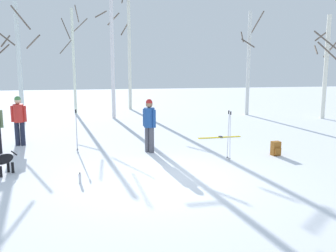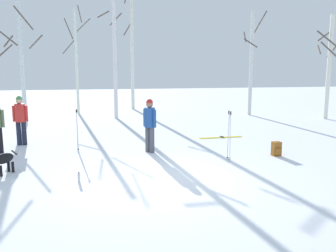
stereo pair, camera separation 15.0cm
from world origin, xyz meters
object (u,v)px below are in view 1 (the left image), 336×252
at_px(backpack_1, 276,149).
at_px(birch_tree_0, 18,61).
at_px(ski_pair_lying_0, 220,137).
at_px(ski_poles_0, 77,129).
at_px(birch_tree_4, 249,62).
at_px(birch_tree_3, 129,47).
at_px(birch_tree_2, 112,51).
at_px(birch_tree_5, 326,65).
at_px(person_0, 149,122).
at_px(ski_poles_1, 229,134).
at_px(person_1, 19,117).
at_px(water_bottle_0, 80,178).
at_px(dog, 3,160).
at_px(birch_tree_1, 74,59).

distance_m(backpack_1, birch_tree_0, 11.97).
bearing_deg(birch_tree_0, ski_pair_lying_0, -29.18).
xyz_separation_m(ski_poles_0, birch_tree_4, (8.52, 6.99, 2.11)).
bearing_deg(birch_tree_3, birch_tree_2, -107.03).
relative_size(ski_pair_lying_0, birch_tree_5, 0.33).
xyz_separation_m(ski_pair_lying_0, birch_tree_0, (-8.10, 4.52, 2.89)).
distance_m(ski_pair_lying_0, birch_tree_5, 8.02).
distance_m(ski_poles_0, birch_tree_0, 6.92).
height_order(person_0, ski_pair_lying_0, person_0).
xyz_separation_m(ski_poles_0, birch_tree_0, (-2.89, 5.91, 2.16)).
distance_m(ski_pair_lying_0, ski_poles_1, 3.38).
bearing_deg(birch_tree_2, ski_pair_lying_0, -55.05).
bearing_deg(birch_tree_0, birch_tree_2, 13.43).
bearing_deg(person_1, ski_pair_lying_0, 0.94).
bearing_deg(ski_poles_0, person_0, -11.16).
bearing_deg(ski_pair_lying_0, water_bottle_0, -137.07).
bearing_deg(birch_tree_4, water_bottle_0, -128.97).
height_order(person_1, dog, person_1).
relative_size(ski_pair_lying_0, birch_tree_0, 0.31).
height_order(person_1, birch_tree_2, birch_tree_2).
bearing_deg(ski_poles_0, birch_tree_2, 79.00).
distance_m(ski_pair_lying_0, backpack_1, 3.04).
relative_size(ski_poles_0, birch_tree_5, 0.27).
relative_size(person_1, ski_poles_0, 1.25).
height_order(birch_tree_0, birch_tree_5, birch_tree_0).
height_order(water_bottle_0, birch_tree_3, birch_tree_3).
relative_size(birch_tree_2, birch_tree_3, 0.92).
height_order(person_1, ski_pair_lying_0, person_1).
bearing_deg(birch_tree_2, backpack_1, -60.52).
bearing_deg(dog, person_1, 95.06).
xyz_separation_m(person_1, birch_tree_0, (-0.88, 4.64, 1.92)).
distance_m(birch_tree_1, birch_tree_4, 9.40).
xyz_separation_m(person_0, birch_tree_2, (-0.95, 7.37, 2.40)).
relative_size(water_bottle_0, birch_tree_2, 0.04).
distance_m(ski_poles_0, birch_tree_1, 9.18).
bearing_deg(birch_tree_4, person_0, -129.95).
relative_size(birch_tree_0, birch_tree_4, 1.00).
bearing_deg(birch_tree_2, birch_tree_5, -10.02).
relative_size(backpack_1, water_bottle_0, 1.61).
distance_m(person_0, ski_poles_0, 2.35).
height_order(dog, birch_tree_4, birch_tree_4).
xyz_separation_m(backpack_1, water_bottle_0, (-5.83, -1.70, -0.08)).
xyz_separation_m(person_1, water_bottle_0, (2.29, -4.47, -0.85)).
xyz_separation_m(ski_pair_lying_0, backpack_1, (0.90, -2.89, 0.20)).
height_order(ski_poles_1, water_bottle_0, ski_poles_1).
xyz_separation_m(person_0, person_1, (-4.30, 1.72, 0.00)).
distance_m(dog, birch_tree_2, 10.09).
xyz_separation_m(ski_pair_lying_0, birch_tree_5, (6.59, 3.69, 2.69)).
height_order(person_1, ski_poles_0, person_1).
xyz_separation_m(ski_poles_0, birch_tree_1, (-0.69, 8.87, 2.26)).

